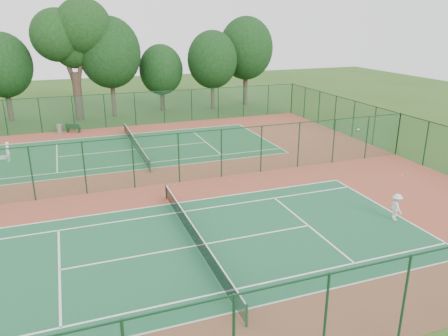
{
  "coord_description": "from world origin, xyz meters",
  "views": [
    {
      "loc": [
        -5.36,
        -27.54,
        10.72
      ],
      "look_at": [
        3.84,
        -2.64,
        1.6
      ],
      "focal_mm": 35.0,
      "sensor_mm": 36.0,
      "label": 1
    }
  ],
  "objects_px": {
    "trash_bin": "(59,129)",
    "big_tree": "(72,34)",
    "kit_bag": "(5,157)",
    "player_near": "(396,207)",
    "bench": "(73,128)",
    "player_far": "(8,152)"
  },
  "relations": [
    {
      "from": "player_far",
      "to": "kit_bag",
      "type": "distance_m",
      "value": 1.04
    },
    {
      "from": "bench",
      "to": "big_tree",
      "type": "height_order",
      "value": "big_tree"
    },
    {
      "from": "trash_bin",
      "to": "bench",
      "type": "bearing_deg",
      "value": -3.63
    },
    {
      "from": "player_near",
      "to": "big_tree",
      "type": "height_order",
      "value": "big_tree"
    },
    {
      "from": "player_far",
      "to": "big_tree",
      "type": "bearing_deg",
      "value": 164.76
    },
    {
      "from": "player_near",
      "to": "bench",
      "type": "relative_size",
      "value": 1.04
    },
    {
      "from": "kit_bag",
      "to": "big_tree",
      "type": "relative_size",
      "value": 0.05
    },
    {
      "from": "player_near",
      "to": "kit_bag",
      "type": "relative_size",
      "value": 2.21
    },
    {
      "from": "player_near",
      "to": "player_far",
      "type": "height_order",
      "value": "player_far"
    },
    {
      "from": "player_far",
      "to": "kit_bag",
      "type": "xyz_separation_m",
      "value": [
        -0.34,
        0.73,
        -0.66
      ]
    },
    {
      "from": "kit_bag",
      "to": "big_tree",
      "type": "height_order",
      "value": "big_tree"
    },
    {
      "from": "player_near",
      "to": "player_far",
      "type": "bearing_deg",
      "value": 58.6
    },
    {
      "from": "bench",
      "to": "kit_bag",
      "type": "relative_size",
      "value": 2.13
    },
    {
      "from": "player_near",
      "to": "kit_bag",
      "type": "bearing_deg",
      "value": 57.98
    },
    {
      "from": "player_near",
      "to": "bench",
      "type": "height_order",
      "value": "player_near"
    },
    {
      "from": "player_far",
      "to": "bench",
      "type": "xyz_separation_m",
      "value": [
        5.16,
        7.9,
        -0.33
      ]
    },
    {
      "from": "kit_bag",
      "to": "big_tree",
      "type": "xyz_separation_m",
      "value": [
        6.55,
        13.26,
        8.97
      ]
    },
    {
      "from": "trash_bin",
      "to": "kit_bag",
      "type": "relative_size",
      "value": 1.28
    },
    {
      "from": "kit_bag",
      "to": "player_near",
      "type": "bearing_deg",
      "value": -29.69
    },
    {
      "from": "player_near",
      "to": "kit_bag",
      "type": "xyz_separation_m",
      "value": [
        -21.64,
        19.91,
        -0.65
      ]
    },
    {
      "from": "trash_bin",
      "to": "big_tree",
      "type": "relative_size",
      "value": 0.07
    },
    {
      "from": "bench",
      "to": "kit_bag",
      "type": "bearing_deg",
      "value": -102.83
    }
  ]
}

